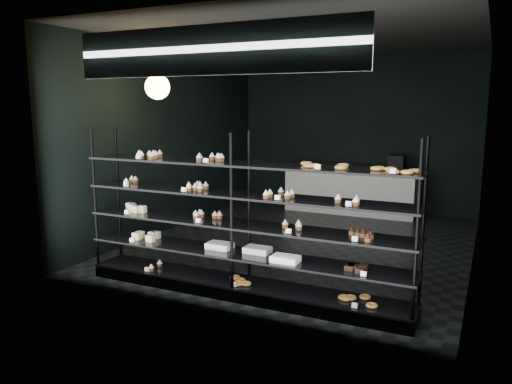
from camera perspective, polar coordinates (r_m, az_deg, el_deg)
room at (r=7.88m, az=5.77°, el=5.51°), size 5.01×6.01×3.20m
display_shelf at (r=5.80m, az=-1.96°, el=-5.84°), size 4.00×0.50×1.91m
signage at (r=5.23m, az=-5.38°, el=15.86°), size 3.30×0.05×0.50m
pendant_lamp at (r=7.31m, az=-11.21°, el=11.70°), size 0.35×0.35×0.90m
service_counter at (r=10.37m, az=10.76°, el=0.36°), size 2.72×0.65×1.23m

